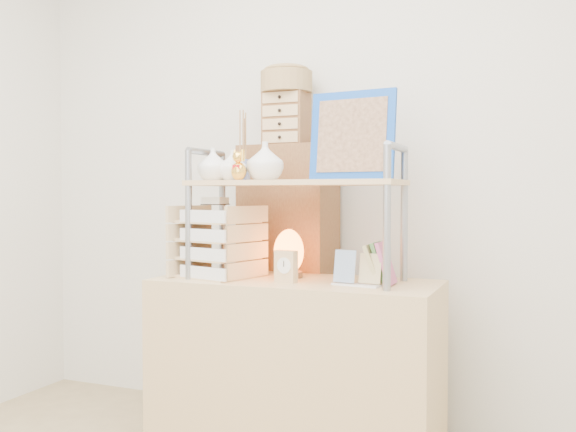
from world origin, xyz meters
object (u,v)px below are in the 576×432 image
Objects in this scene: cabinet at (288,284)px; letter_tray at (216,246)px; desk at (295,368)px; salt_lamp at (289,253)px.

cabinet is 3.86× the size of letter_tray.
desk is at bearing 8.92° from letter_tray.
cabinet is at bearing 68.91° from letter_tray.
desk is at bearing -49.71° from salt_lamp.
letter_tray reaches higher than desk.
cabinet is 6.41× the size of salt_lamp.
salt_lamp is (0.29, 0.12, -0.03)m from letter_tray.
salt_lamp is at bearing -61.92° from cabinet.
salt_lamp is (0.13, -0.30, 0.18)m from cabinet.
salt_lamp is (-0.06, 0.07, 0.48)m from desk.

